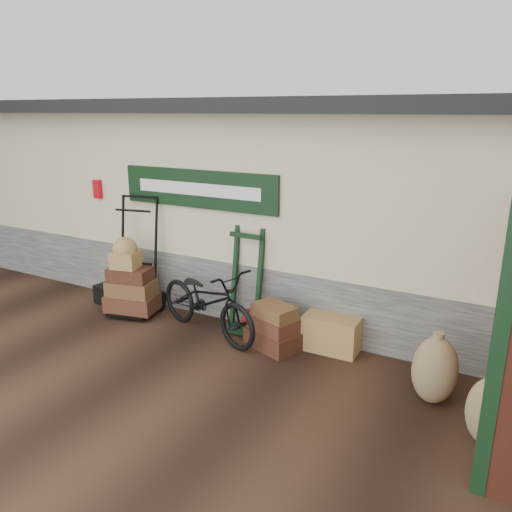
{
  "coord_description": "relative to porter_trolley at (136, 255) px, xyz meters",
  "views": [
    {
      "loc": [
        3.89,
        -4.9,
        3.05
      ],
      "look_at": [
        0.69,
        0.9,
        1.1
      ],
      "focal_mm": 35.0,
      "sensor_mm": 36.0,
      "label": 1
    }
  ],
  "objects": [
    {
      "name": "ground",
      "position": [
        1.26,
        -0.63,
        -0.91
      ],
      "size": [
        80.0,
        80.0,
        0.0
      ],
      "primitive_type": "plane",
      "color": "black",
      "rests_on": "ground"
    },
    {
      "name": "station_building",
      "position": [
        1.26,
        2.1,
        0.7
      ],
      "size": [
        14.4,
        4.1,
        3.2
      ],
      "color": "#4C4C47",
      "rests_on": "ground"
    },
    {
      "name": "porter_trolley",
      "position": [
        0.0,
        0.0,
        0.0
      ],
      "size": [
        1.05,
        0.87,
        1.83
      ],
      "primitive_type": null,
      "rotation": [
        0.0,
        0.0,
        0.23
      ],
      "color": "black",
      "rests_on": "ground"
    },
    {
      "name": "green_barrow",
      "position": [
        1.81,
        0.22,
        -0.18
      ],
      "size": [
        0.55,
        0.47,
        1.48
      ],
      "primitive_type": null,
      "rotation": [
        0.0,
        0.0,
        -0.03
      ],
      "color": "black",
      "rests_on": "ground"
    },
    {
      "name": "suitcase_stack",
      "position": [
        2.42,
        -0.13,
        -0.61
      ],
      "size": [
        0.81,
        0.65,
        0.62
      ],
      "primitive_type": null,
      "rotation": [
        0.0,
        0.0,
        -0.35
      ],
      "color": "#321810",
      "rests_on": "ground"
    },
    {
      "name": "wicker_hamper",
      "position": [
        3.13,
        0.21,
        -0.68
      ],
      "size": [
        0.73,
        0.49,
        0.47
      ],
      "primitive_type": "cube",
      "rotation": [
        0.0,
        0.0,
        0.02
      ],
      "color": "brown",
      "rests_on": "ground"
    },
    {
      "name": "black_trunk",
      "position": [
        -0.69,
        -0.03,
        -0.76
      ],
      "size": [
        0.35,
        0.31,
        0.31
      ],
      "primitive_type": "cube",
      "rotation": [
        0.0,
        0.0,
        -0.16
      ],
      "color": "black",
      "rests_on": "ground"
    },
    {
      "name": "bicycle",
      "position": [
        1.45,
        -0.21,
        -0.35
      ],
      "size": [
        1.21,
        2.05,
        1.12
      ],
      "primitive_type": "imported",
      "rotation": [
        0.0,
        0.0,
        1.28
      ],
      "color": "black",
      "rests_on": "ground"
    },
    {
      "name": "burlap_sack_left",
      "position": [
        4.53,
        -0.45,
        -0.53
      ],
      "size": [
        0.58,
        0.52,
        0.77
      ],
      "primitive_type": "ellipsoid",
      "rotation": [
        0.0,
        0.0,
        0.29
      ],
      "color": "olive",
      "rests_on": "ground"
    },
    {
      "name": "burlap_sack_right",
      "position": [
        5.11,
        -0.95,
        -0.57
      ],
      "size": [
        0.49,
        0.44,
        0.7
      ],
      "primitive_type": "ellipsoid",
      "rotation": [
        0.0,
        0.0,
        -0.17
      ],
      "color": "olive",
      "rests_on": "ground"
    }
  ]
}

